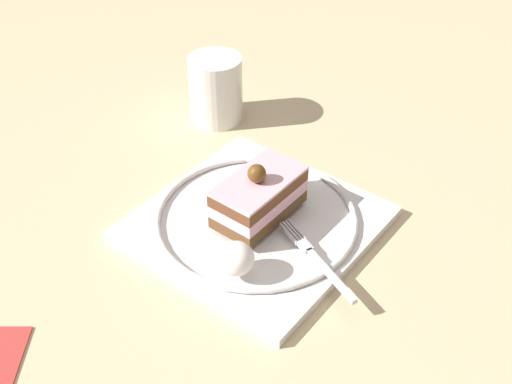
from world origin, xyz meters
TOP-DOWN VIEW (x-y plane):
  - ground_plane at (0.00, 0.00)m, footprint 2.40×2.40m
  - dessert_plate at (-0.01, 0.03)m, footprint 0.23×0.23m
  - cake_slice at (-0.01, 0.03)m, footprint 0.10×0.06m
  - whipped_cream_dollop at (-0.08, -0.01)m, footprint 0.03×0.03m
  - fork at (-0.03, -0.06)m, footprint 0.05×0.12m
  - drink_glass_near at (0.12, 0.21)m, footprint 0.07×0.07m

SIDE VIEW (x-z plane):
  - ground_plane at x=0.00m, z-range 0.00..0.00m
  - dessert_plate at x=-0.01m, z-range 0.00..0.02m
  - fork at x=-0.03m, z-range 0.02..0.02m
  - whipped_cream_dollop at x=-0.08m, z-range 0.02..0.05m
  - drink_glass_near at x=0.12m, z-range 0.00..0.08m
  - cake_slice at x=-0.01m, z-range 0.01..0.07m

